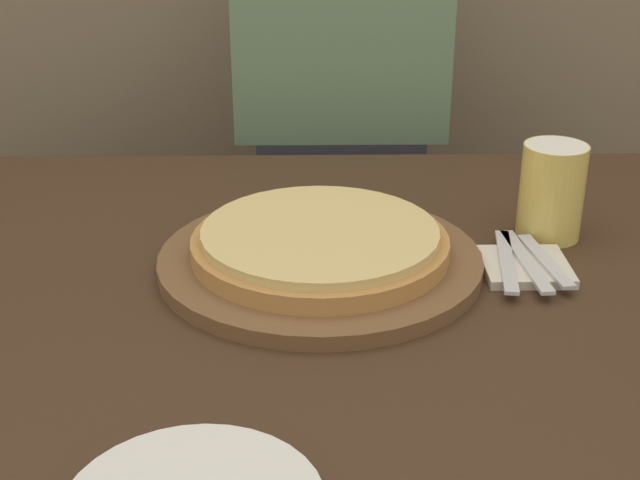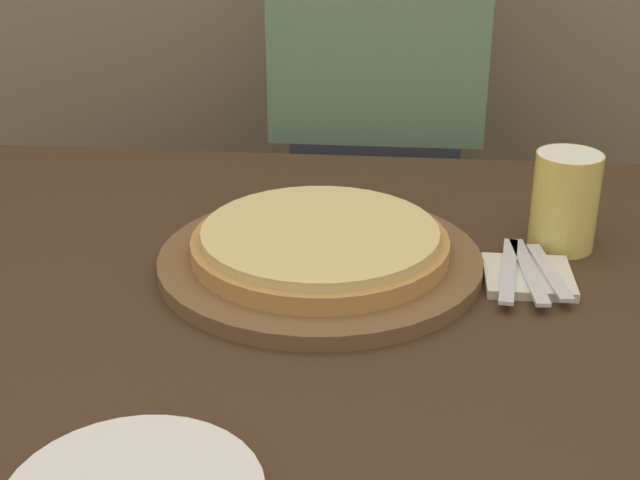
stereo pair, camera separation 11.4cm
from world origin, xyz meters
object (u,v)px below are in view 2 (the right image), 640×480
object	(u,v)px
dinner_knife	(529,271)
diner_person	(376,152)
pizza_on_board	(320,251)
beer_glass	(565,197)
spoon	(549,272)
fork	(509,270)

from	to	relation	value
dinner_knife	diner_person	xyz separation A→B (m)	(-0.22, 0.68, -0.08)
pizza_on_board	beer_glass	size ratio (longest dim) A/B	3.14
pizza_on_board	diner_person	xyz separation A→B (m)	(0.05, 0.66, -0.09)
diner_person	spoon	bearing A→B (deg)	-70.45
beer_glass	diner_person	size ratio (longest dim) A/B	0.10
beer_glass	diner_person	bearing A→B (deg)	115.55
beer_glass	dinner_knife	distance (m)	0.14
fork	spoon	xyz separation A→B (m)	(0.05, 0.00, 0.00)
dinner_knife	spoon	xyz separation A→B (m)	(0.03, 0.00, 0.00)
pizza_on_board	fork	bearing A→B (deg)	-2.97
spoon	diner_person	world-z (taller)	diner_person
fork	dinner_knife	xyz separation A→B (m)	(0.03, 0.00, 0.00)
pizza_on_board	fork	size ratio (longest dim) A/B	2.29
pizza_on_board	dinner_knife	world-z (taller)	pizza_on_board
spoon	fork	bearing A→B (deg)	180.00
beer_glass	fork	bearing A→B (deg)	-126.19
dinner_knife	fork	bearing A→B (deg)	180.00
spoon	diner_person	distance (m)	0.72
beer_glass	diner_person	distance (m)	0.64
spoon	diner_person	xyz separation A→B (m)	(-0.24, 0.68, -0.08)
dinner_knife	diner_person	size ratio (longest dim) A/B	0.14
dinner_knife	spoon	distance (m)	0.03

